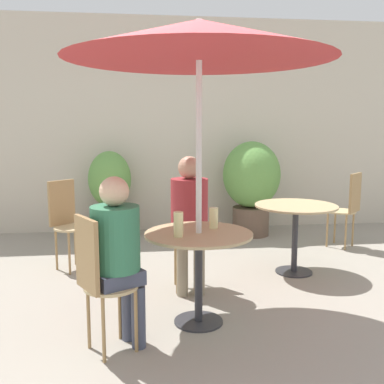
% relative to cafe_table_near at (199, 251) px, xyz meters
% --- Properties ---
extents(ground_plane, '(20.00, 20.00, 0.00)m').
position_rel_cafe_table_near_xyz_m(ground_plane, '(0.09, -0.12, -0.57)').
color(ground_plane, gray).
extents(storefront_wall, '(10.00, 0.06, 3.00)m').
position_rel_cafe_table_near_xyz_m(storefront_wall, '(0.09, 3.21, 0.93)').
color(storefront_wall, beige).
rests_on(storefront_wall, ground_plane).
extents(cafe_table_near, '(0.82, 0.82, 0.71)m').
position_rel_cafe_table_near_xyz_m(cafe_table_near, '(0.00, 0.00, 0.00)').
color(cafe_table_near, '#2D2D33').
rests_on(cafe_table_near, ground_plane).
extents(cafe_table_far, '(0.83, 0.83, 0.71)m').
position_rel_cafe_table_near_xyz_m(cafe_table_far, '(1.15, 1.05, 0.00)').
color(cafe_table_far, '#2D2D33').
rests_on(cafe_table_far, ground_plane).
extents(bistro_chair_0, '(0.36, 0.36, 0.94)m').
position_rel_cafe_table_near_xyz_m(bistro_chair_0, '(0.01, 0.82, -0.01)').
color(bistro_chair_0, tan).
rests_on(bistro_chair_0, ground_plane).
extents(bistro_chair_1, '(0.41, 0.40, 0.94)m').
position_rel_cafe_table_near_xyz_m(bistro_chair_1, '(-0.72, -0.40, -0.01)').
color(bistro_chair_1, tan).
rests_on(bistro_chair_1, ground_plane).
extents(bistro_chair_2, '(0.41, 0.42, 0.94)m').
position_rel_cafe_table_near_xyz_m(bistro_chair_2, '(-1.20, 1.50, -0.01)').
color(bistro_chair_2, tan).
rests_on(bistro_chair_2, ground_plane).
extents(bistro_chair_3, '(0.41, 0.42, 0.94)m').
position_rel_cafe_table_near_xyz_m(bistro_chair_3, '(2.12, 1.88, -0.01)').
color(bistro_chair_3, tan).
rests_on(bistro_chair_3, ground_plane).
extents(seated_person_0, '(0.33, 0.34, 1.24)m').
position_rel_cafe_table_near_xyz_m(seated_person_0, '(0.01, 0.67, 0.17)').
color(seated_person_0, gray).
rests_on(seated_person_0, ground_plane).
extents(seated_person_1, '(0.40, 0.39, 1.18)m').
position_rel_cafe_table_near_xyz_m(seated_person_1, '(-0.59, -0.33, 0.14)').
color(seated_person_1, '#42475B').
rests_on(seated_person_1, ground_plane).
extents(beer_glass_0, '(0.07, 0.07, 0.18)m').
position_rel_cafe_table_near_xyz_m(beer_glass_0, '(-0.16, -0.10, 0.23)').
color(beer_glass_0, beige).
rests_on(beer_glass_0, cafe_table_near).
extents(beer_glass_1, '(0.07, 0.07, 0.16)m').
position_rel_cafe_table_near_xyz_m(beer_glass_1, '(0.14, 0.14, 0.22)').
color(beer_glass_1, beige).
rests_on(beer_glass_1, cafe_table_near).
extents(potted_plant_0, '(0.57, 0.57, 1.17)m').
position_rel_cafe_table_near_xyz_m(potted_plant_0, '(-0.81, 2.83, 0.05)').
color(potted_plant_0, brown).
rests_on(potted_plant_0, ground_plane).
extents(potted_plant_1, '(0.78, 0.78, 1.29)m').
position_rel_cafe_table_near_xyz_m(potted_plant_1, '(1.11, 2.69, 0.17)').
color(potted_plant_1, brown).
rests_on(potted_plant_1, ground_plane).
extents(umbrella, '(1.93, 1.93, 2.25)m').
position_rel_cafe_table_near_xyz_m(umbrella, '(-0.00, 0.00, 1.53)').
color(umbrella, silver).
rests_on(umbrella, ground_plane).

